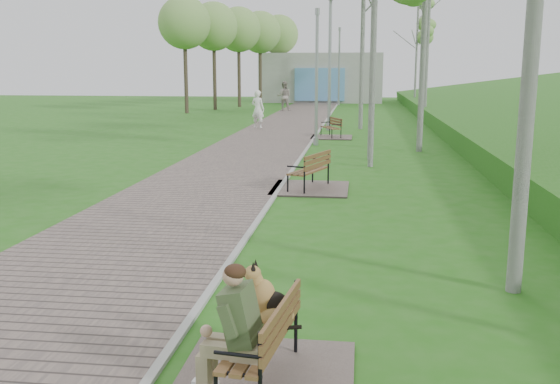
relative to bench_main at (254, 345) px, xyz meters
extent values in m
cube|color=#62544F|center=(-2.69, 18.73, -0.36)|extent=(3.50, 67.00, 0.04)
cube|color=#999993|center=(-0.94, 18.73, -0.35)|extent=(0.10, 67.00, 0.05)
cube|color=#9E9E99|center=(-2.44, 48.23, 1.62)|extent=(10.00, 5.00, 4.00)
cube|color=#588FC6|center=(-2.44, 45.63, 1.12)|extent=(4.00, 0.20, 2.60)
cube|color=#62544F|center=(0.09, 0.04, -0.36)|extent=(1.57, 1.75, 0.04)
cube|color=brown|center=(0.04, 0.04, 0.01)|extent=(0.56, 1.35, 0.03)
cube|color=brown|center=(0.24, 0.01, 0.25)|extent=(0.20, 1.31, 0.29)
cube|color=#62544F|center=(-0.24, 9.16, -0.36)|extent=(1.75, 1.94, 0.04)
cube|color=brown|center=(-0.29, 9.16, 0.06)|extent=(0.90, 1.52, 0.04)
cube|color=brown|center=(-0.07, 9.08, 0.32)|extent=(0.53, 1.38, 0.32)
cube|color=#62544F|center=(-0.26, 20.23, -0.36)|extent=(1.63, 1.81, 0.04)
cube|color=brown|center=(-0.31, 20.23, 0.03)|extent=(0.91, 1.41, 0.04)
cube|color=brown|center=(-0.11, 20.32, 0.27)|extent=(0.57, 1.26, 0.30)
cylinder|color=#93969B|center=(-0.72, 17.64, -0.24)|extent=(0.19, 0.19, 0.28)
cylinder|color=#93969B|center=(-0.72, 17.64, 1.96)|extent=(0.11, 0.11, 4.67)
cylinder|color=#93969B|center=(-0.72, 17.64, 4.34)|extent=(0.17, 0.17, 0.23)
cylinder|color=#93969B|center=(-0.54, 23.30, -0.21)|extent=(0.23, 0.23, 0.34)
cylinder|color=#93969B|center=(-0.54, 23.30, 2.50)|extent=(0.14, 0.14, 5.75)
cylinder|color=#93969B|center=(-0.82, 43.40, -0.21)|extent=(0.22, 0.22, 0.34)
cylinder|color=#93969B|center=(-0.82, 43.40, 2.42)|extent=(0.13, 0.13, 5.61)
cylinder|color=#93969B|center=(-0.82, 43.40, 5.28)|extent=(0.20, 0.20, 0.28)
imported|color=white|center=(-3.87, 23.83, 0.51)|extent=(0.76, 0.64, 1.78)
imported|color=gray|center=(-4.14, 35.99, 0.59)|extent=(0.99, 0.79, 1.94)
cylinder|color=silver|center=(1.19, 12.76, 3.70)|extent=(0.19, 0.19, 8.17)
cylinder|color=silver|center=(1.18, 14.21, 3.17)|extent=(0.16, 0.16, 7.09)
cylinder|color=silver|center=(2.87, 16.33, 3.98)|extent=(0.19, 0.19, 8.72)
cylinder|color=silver|center=(0.88, 24.15, 4.32)|extent=(0.20, 0.20, 9.39)
cylinder|color=silver|center=(4.21, 28.71, 4.06)|extent=(0.18, 0.18, 8.88)
cylinder|color=silver|center=(4.56, 39.28, 3.30)|extent=(0.16, 0.16, 7.36)
ellipsoid|color=#7FAF54|center=(4.56, 39.28, 5.65)|extent=(2.28, 2.28, 3.24)
camera|label=1|loc=(0.87, -5.00, 2.37)|focal=40.00mm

